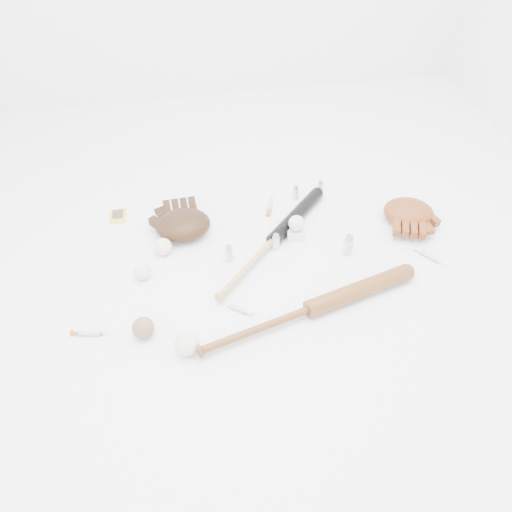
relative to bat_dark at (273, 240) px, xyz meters
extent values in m
plane|color=white|center=(-0.09, -0.15, -0.03)|extent=(3.00, 3.00, 0.00)
cube|color=gold|center=(-0.64, 0.30, -0.03)|extent=(0.07, 0.10, 0.01)
cube|color=white|center=(0.11, 0.03, -0.01)|extent=(0.08, 0.08, 0.04)
sphere|color=silver|center=(0.11, 0.03, 0.04)|extent=(0.07, 0.07, 0.07)
sphere|color=silver|center=(-0.53, -0.08, 0.00)|extent=(0.07, 0.07, 0.07)
sphere|color=silver|center=(-0.45, 0.04, 0.01)|extent=(0.07, 0.07, 0.07)
sphere|color=silver|center=(-0.39, -0.46, 0.01)|extent=(0.08, 0.08, 0.08)
sphere|color=#866040|center=(-0.54, -0.36, 0.01)|extent=(0.08, 0.08, 0.08)
cylinder|color=silver|center=(0.17, 0.29, 0.01)|extent=(0.03, 0.03, 0.07)
cylinder|color=silver|center=(0.29, 0.30, 0.00)|extent=(0.03, 0.03, 0.07)
cylinder|color=silver|center=(0.01, -0.02, 0.01)|extent=(0.03, 0.03, 0.07)
cylinder|color=silver|center=(0.29, -0.10, 0.02)|extent=(0.04, 0.04, 0.09)
cylinder|color=silver|center=(-0.19, -0.05, 0.01)|extent=(0.03, 0.03, 0.08)
camera|label=1|loc=(-0.35, -1.46, 1.41)|focal=35.00mm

